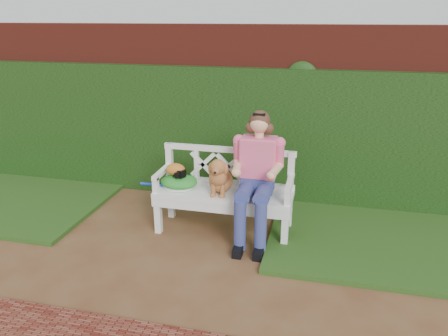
# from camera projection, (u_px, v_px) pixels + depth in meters

# --- Properties ---
(ground) EXTENTS (60.00, 60.00, 0.00)m
(ground) POSITION_uv_depth(u_px,v_px,m) (153.00, 255.00, 4.43)
(ground) COLOR #562E1B
(brick_wall) EXTENTS (10.00, 0.30, 2.20)m
(brick_wall) POSITION_uv_depth(u_px,v_px,m) (203.00, 111.00, 5.81)
(brick_wall) COLOR maroon
(brick_wall) RESTS_ON ground
(ivy_hedge) EXTENTS (10.00, 0.18, 1.70)m
(ivy_hedge) POSITION_uv_depth(u_px,v_px,m) (199.00, 133.00, 5.69)
(ivy_hedge) COLOR #2C5E1D
(ivy_hedge) RESTS_ON ground
(grass_left) EXTENTS (2.60, 2.00, 0.05)m
(grass_left) POSITION_uv_depth(u_px,v_px,m) (10.00, 197.00, 5.78)
(grass_left) COLOR #1C3811
(grass_left) RESTS_ON ground
(grass_right) EXTENTS (2.60, 2.00, 0.05)m
(grass_right) POSITION_uv_depth(u_px,v_px,m) (393.00, 238.00, 4.72)
(grass_right) COLOR #1C3811
(grass_right) RESTS_ON ground
(garden_bench) EXTENTS (1.59, 0.62, 0.48)m
(garden_bench) POSITION_uv_depth(u_px,v_px,m) (224.00, 211.00, 4.85)
(garden_bench) COLOR white
(garden_bench) RESTS_ON ground
(seated_woman) EXTENTS (0.68, 0.84, 1.36)m
(seated_woman) POSITION_uv_depth(u_px,v_px,m) (257.00, 178.00, 4.61)
(seated_woman) COLOR #C92342
(seated_woman) RESTS_ON ground
(dog) EXTENTS (0.36, 0.43, 0.42)m
(dog) POSITION_uv_depth(u_px,v_px,m) (220.00, 175.00, 4.66)
(dog) COLOR tan
(dog) RESTS_ON garden_bench
(tennis_racket) EXTENTS (0.65, 0.28, 0.03)m
(tennis_racket) POSITION_uv_depth(u_px,v_px,m) (175.00, 187.00, 4.86)
(tennis_racket) COLOR silver
(tennis_racket) RESTS_ON garden_bench
(green_bag) EXTENTS (0.51, 0.45, 0.14)m
(green_bag) POSITION_uv_depth(u_px,v_px,m) (179.00, 181.00, 4.86)
(green_bag) COLOR #1B9523
(green_bag) RESTS_ON garden_bench
(camera_item) EXTENTS (0.14, 0.13, 0.08)m
(camera_item) POSITION_uv_depth(u_px,v_px,m) (180.00, 173.00, 4.79)
(camera_item) COLOR black
(camera_item) RESTS_ON green_bag
(baseball_glove) EXTENTS (0.23, 0.17, 0.14)m
(baseball_glove) POSITION_uv_depth(u_px,v_px,m) (175.00, 169.00, 4.83)
(baseball_glove) COLOR #BC6920
(baseball_glove) RESTS_ON green_bag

